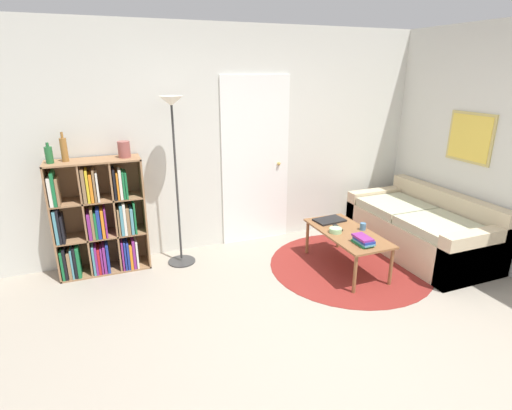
% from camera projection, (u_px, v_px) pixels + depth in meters
% --- Properties ---
extents(ground_plane, '(14.00, 14.00, 0.00)m').
position_uv_depth(ground_plane, '(343.00, 354.00, 3.11)').
color(ground_plane, gray).
extents(wall_back, '(7.70, 0.11, 2.60)m').
position_uv_depth(wall_back, '(241.00, 141.00, 4.80)').
color(wall_back, silver).
rests_on(wall_back, ground_plane).
extents(wall_right, '(0.08, 5.36, 2.60)m').
position_uv_depth(wall_right, '(471.00, 144.00, 4.55)').
color(wall_right, silver).
rests_on(wall_right, ground_plane).
extents(rug, '(1.79, 1.79, 0.01)m').
position_uv_depth(rug, '(349.00, 265.00, 4.52)').
color(rug, maroon).
rests_on(rug, ground_plane).
extents(bookshelf, '(0.93, 0.34, 1.24)m').
position_uv_depth(bookshelf, '(99.00, 222.00, 4.25)').
color(bookshelf, '#936B47').
rests_on(bookshelf, ground_plane).
extents(floor_lamp, '(0.31, 0.31, 1.86)m').
position_uv_depth(floor_lamp, '(174.00, 141.00, 4.16)').
color(floor_lamp, '#333333').
rests_on(floor_lamp, ground_plane).
extents(couch, '(0.91, 1.74, 0.72)m').
position_uv_depth(couch, '(423.00, 230.00, 4.82)').
color(couch, '#CCB793').
rests_on(couch, ground_plane).
extents(coffee_table, '(0.52, 1.05, 0.43)m').
position_uv_depth(coffee_table, '(347.00, 235.00, 4.35)').
color(coffee_table, brown).
rests_on(coffee_table, ground_plane).
extents(laptop, '(0.36, 0.25, 0.02)m').
position_uv_depth(laptop, '(329.00, 220.00, 4.64)').
color(laptop, black).
rests_on(laptop, coffee_table).
extents(bowl, '(0.13, 0.13, 0.05)m').
position_uv_depth(bowl, '(336.00, 230.00, 4.31)').
color(bowl, '#9ED193').
rests_on(bowl, coffee_table).
extents(book_stack_on_table, '(0.14, 0.23, 0.09)m').
position_uv_depth(book_stack_on_table, '(363.00, 240.00, 4.01)').
color(book_stack_on_table, '#196B38').
rests_on(book_stack_on_table, coffee_table).
extents(cup, '(0.06, 0.06, 0.08)m').
position_uv_depth(cup, '(363.00, 226.00, 4.38)').
color(cup, teal).
rests_on(cup, coffee_table).
extents(remote, '(0.07, 0.18, 0.02)m').
position_uv_depth(remote, '(338.00, 228.00, 4.42)').
color(remote, black).
rests_on(remote, coffee_table).
extents(bottle_left, '(0.07, 0.07, 0.20)m').
position_uv_depth(bottle_left, '(49.00, 155.00, 3.87)').
color(bottle_left, '#236633').
rests_on(bottle_left, bookshelf).
extents(bottle_middle, '(0.07, 0.07, 0.29)m').
position_uv_depth(bottle_middle, '(64.00, 149.00, 3.93)').
color(bottle_middle, olive).
rests_on(bottle_middle, bookshelf).
extents(vase_on_shelf, '(0.12, 0.12, 0.17)m').
position_uv_depth(vase_on_shelf, '(124.00, 149.00, 4.13)').
color(vase_on_shelf, '#934C47').
rests_on(vase_on_shelf, bookshelf).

